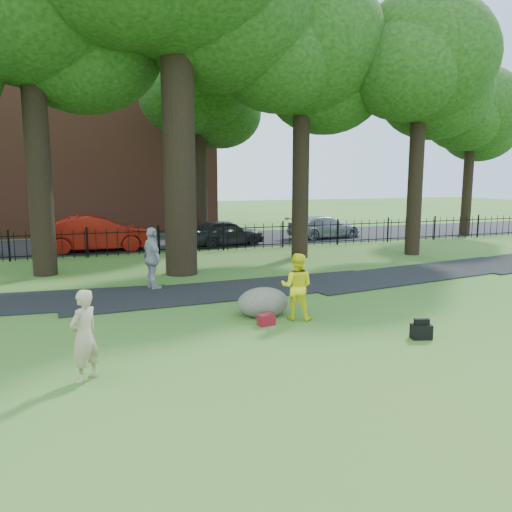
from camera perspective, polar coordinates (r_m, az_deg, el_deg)
name	(u,v)px	position (r m, az deg, el deg)	size (l,w,h in m)	color
ground	(246,330)	(11.21, -1.14, -8.50)	(120.00, 120.00, 0.00)	#356F27
footpath	(236,290)	(15.09, -2.35, -3.92)	(36.00, 2.60, 0.03)	black
street	(146,243)	(26.56, -12.41, 1.48)	(80.00, 7.00, 0.02)	black
iron_fence	(158,240)	(22.55, -11.09, 1.76)	(44.00, 0.04, 1.20)	black
brick_building	(60,135)	(34.22, -21.46, 12.78)	(18.00, 8.00, 12.00)	brown
tree_row	(183,42)	(19.54, -8.37, 23.07)	(26.82, 7.96, 12.42)	black
woman	(84,336)	(8.82, -19.05, -8.59)	(0.57, 0.37, 1.56)	tan
man	(297,286)	(11.92, 4.68, -3.49)	(0.78, 0.60, 1.59)	#FFF115
pedestrian	(152,259)	(15.33, -11.77, -0.29)	(1.11, 0.46, 1.90)	#A7A7AB
boulder	(263,300)	(12.30, 0.80, -5.09)	(1.29, 0.97, 0.75)	slate
backpack	(421,332)	(11.17, 18.36, -8.20)	(0.41, 0.26, 0.31)	black
red_bag	(266,320)	(11.56, 1.18, -7.29)	(0.37, 0.23, 0.26)	maroon
red_sedan	(97,234)	(23.88, -17.72, 2.44)	(1.75, 5.02, 1.65)	maroon
grey_car	(225,233)	(24.77, -3.56, 2.69)	(1.57, 3.90, 1.33)	black
silver_car	(324,227)	(28.16, 7.79, 3.29)	(1.74, 4.27, 1.24)	gray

